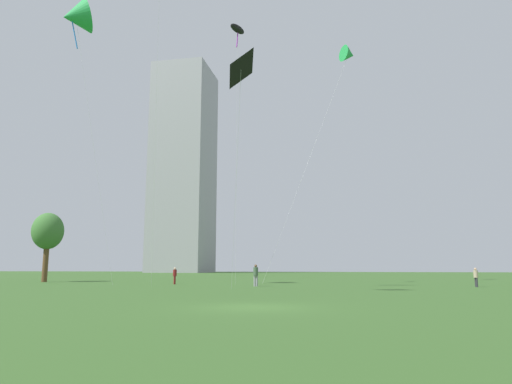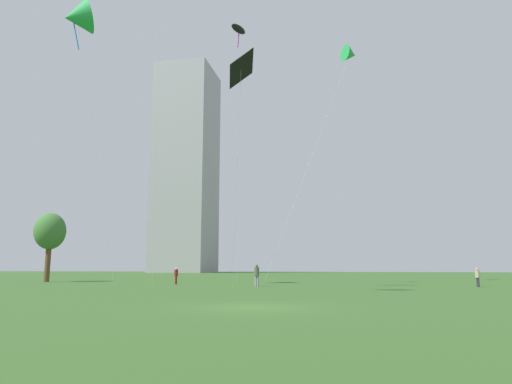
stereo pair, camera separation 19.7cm
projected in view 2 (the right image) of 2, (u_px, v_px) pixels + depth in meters
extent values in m
plane|color=#335623|center=(252.00, 307.00, 18.56)|extent=(280.00, 280.00, 0.00)
cylinder|color=maroon|center=(176.00, 280.00, 43.54)|extent=(0.14, 0.14, 0.77)
cylinder|color=maroon|center=(176.00, 280.00, 43.70)|extent=(0.14, 0.14, 0.77)
cylinder|color=maroon|center=(176.00, 273.00, 43.73)|extent=(0.35, 0.35, 0.61)
sphere|color=beige|center=(176.00, 268.00, 43.80)|extent=(0.21, 0.21, 0.21)
cylinder|color=gray|center=(258.00, 281.00, 38.70)|extent=(0.17, 0.17, 0.90)
cylinder|color=gray|center=(256.00, 281.00, 38.72)|extent=(0.17, 0.17, 0.90)
cylinder|color=#3F593F|center=(257.00, 271.00, 38.84)|extent=(0.41, 0.41, 0.71)
sphere|color=brown|center=(257.00, 266.00, 38.92)|extent=(0.24, 0.24, 0.24)
cylinder|color=#2D2D33|center=(477.00, 282.00, 37.35)|extent=(0.14, 0.14, 0.76)
cylinder|color=#2D2D33|center=(479.00, 282.00, 37.19)|extent=(0.14, 0.14, 0.76)
cylinder|color=tan|center=(477.00, 274.00, 37.38)|extent=(0.35, 0.35, 0.60)
sphere|color=tan|center=(477.00, 269.00, 37.45)|extent=(0.20, 0.20, 0.20)
cylinder|color=silver|center=(157.00, 120.00, 36.42)|extent=(2.75, 6.48, 26.42)
cylinder|color=silver|center=(95.00, 149.00, 41.47)|extent=(3.05, 3.69, 24.43)
cone|color=green|center=(77.00, 17.00, 42.02)|extent=(4.32, 4.34, 3.65)
cylinder|color=blue|center=(76.00, 35.00, 41.74)|extent=(0.64, 0.44, 2.82)
cylinder|color=silver|center=(238.00, 154.00, 44.11)|extent=(0.59, 2.17, 24.90)
ellipsoid|color=black|center=(238.00, 29.00, 45.04)|extent=(1.43, 2.23, 0.79)
cylinder|color=purple|center=(238.00, 40.00, 44.86)|extent=(0.15, 0.31, 1.68)
cylinder|color=silver|center=(311.00, 158.00, 50.14)|extent=(9.26, 6.97, 26.91)
cone|color=green|center=(350.00, 54.00, 54.70)|extent=(2.41, 2.54, 2.11)
cylinder|color=silver|center=(236.00, 186.00, 31.41)|extent=(2.18, 6.15, 14.26)
pyramid|color=black|center=(241.00, 69.00, 29.41)|extent=(2.19, 2.10, 1.53)
cylinder|color=brown|center=(48.00, 262.00, 50.53)|extent=(0.58, 0.58, 4.41)
ellipsoid|color=#3D7033|center=(50.00, 231.00, 51.08)|extent=(3.42, 3.42, 4.07)
cube|color=#939399|center=(186.00, 168.00, 144.09)|extent=(17.02, 18.62, 65.03)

